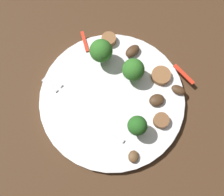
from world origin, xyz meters
The scene contains 15 objects.
ground_plane centered at (0.00, 0.00, 0.00)m, with size 1.40×1.40×0.00m, color #422B19.
plate centered at (0.00, 0.00, 0.01)m, with size 0.25×0.25×0.01m, color white.
fork centered at (0.05, 0.04, 0.02)m, with size 0.18×0.05×0.00m.
broccoli_floret_0 centered at (0.05, -0.06, 0.05)m, with size 0.04×0.04×0.06m.
broccoli_floret_1 centered at (-0.06, 0.03, 0.04)m, with size 0.03×0.03×0.05m.
broccoli_floret_2 centered at (-0.01, -0.05, 0.04)m, with size 0.04×0.04×0.05m.
sausage_slice_0 centered at (-0.06, -0.07, 0.02)m, with size 0.03×0.03×0.01m, color brown.
sausage_slice_1 centered at (-0.09, 0.00, 0.02)m, with size 0.03×0.03×0.01m, color brown.
sausage_slice_2 centered at (0.06, -0.10, 0.02)m, with size 0.03×0.03×0.01m, color brown.
mushroom_0 centered at (0.01, -0.10, 0.02)m, with size 0.03×0.02×0.01m, color #422B19.
mushroom_1 centered at (-0.08, 0.07, 0.02)m, with size 0.02×0.02×0.01m, color brown.
mushroom_2 centered at (-0.07, -0.03, 0.02)m, with size 0.03×0.02×0.01m, color #422B19.
mushroom_3 centered at (-0.10, -0.06, 0.02)m, with size 0.03×0.02×0.01m, color #422B19.
pepper_strip_0 centered at (0.10, -0.07, 0.02)m, with size 0.04×0.01×0.00m, color red.
pepper_strip_1 centered at (-0.09, -0.10, 0.02)m, with size 0.05×0.01×0.00m, color red.
Camera 1 is at (-0.07, 0.14, 0.49)m, focal length 46.44 mm.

